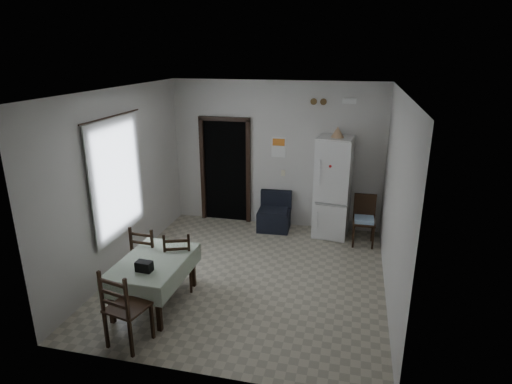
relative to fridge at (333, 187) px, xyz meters
The scene contains 25 objects.
ground 2.45m from the fridge, 120.96° to the right, with size 4.50×4.50×0.00m, color #A49D86.
ceiling 2.97m from the fridge, 120.96° to the right, with size 4.20×4.50×0.02m, color white, non-canonical shape.
wall_back 1.29m from the fridge, 164.55° to the left, with size 4.20×0.02×2.90m, color beige, non-canonical shape.
wall_front 4.36m from the fridge, 105.48° to the right, with size 4.20×0.02×2.90m, color beige, non-canonical shape.
wall_left 3.82m from the fridge, 149.36° to the right, with size 0.02×4.50×2.90m, color beige, non-canonical shape.
wall_right 2.20m from the fridge, 63.98° to the right, with size 0.02×4.50×2.90m, color beige, non-canonical shape.
doorway 2.27m from the fridge, 166.67° to the left, with size 1.06×0.52×2.22m.
window_recess 3.98m from the fridge, 147.22° to the right, with size 0.10×1.20×1.60m, color silver.
curtain 3.89m from the fridge, 146.33° to the right, with size 0.02×1.45×1.85m, color silver.
curtain_rod 4.13m from the fridge, 146.25° to the right, with size 0.02×0.02×1.60m, color black.
calendar 1.32m from the fridge, 164.46° to the left, with size 0.28×0.02×0.40m, color white.
calendar_image 1.37m from the fridge, 164.75° to the left, with size 0.24×0.01×0.14m, color orange.
light_switch 1.06m from the fridge, 163.01° to the left, with size 0.08×0.02×0.12m, color beige.
vent_left 1.65m from the fridge, 146.33° to the left, with size 0.12×0.12×0.03m, color brown.
vent_right 1.61m from the fridge, 132.34° to the left, with size 0.12×0.12×0.03m, color brown.
emergency_light 1.62m from the fridge, 55.55° to the left, with size 0.25×0.07×0.09m, color white.
fridge is the anchor object (origin of this frame).
tan_cone 1.07m from the fridge, 60.68° to the right, with size 0.24×0.24×0.20m, color tan.
navy_seat 1.27m from the fridge, behind, with size 0.62×0.60×0.75m, color black, non-canonical shape.
corner_chair 0.85m from the fridge, 27.52° to the right, with size 0.40×0.40×0.93m, color black, non-canonical shape.
dining_table 3.79m from the fridge, 127.14° to the right, with size 0.87×1.32×0.68m, color #A0B197, non-canonical shape.
black_bag 3.98m from the fridge, 123.95° to the right, with size 0.21×0.13×0.14m, color black.
dining_chair_far_left 3.60m from the fridge, 136.80° to the right, with size 0.41×0.41×0.96m, color black, non-canonical shape.
dining_chair_far_right 3.30m from the fridge, 129.92° to the right, with size 0.40×0.40×0.94m, color black, non-canonical shape.
dining_chair_near_head 4.45m from the fridge, 119.34° to the right, with size 0.45×0.45×1.04m, color black, non-canonical shape.
Camera 1 is at (1.49, -5.89, 3.43)m, focal length 30.00 mm.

